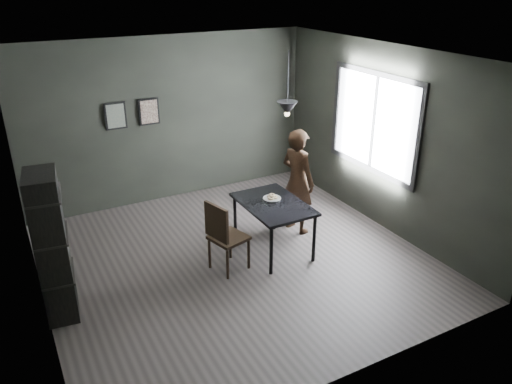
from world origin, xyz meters
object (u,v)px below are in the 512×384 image
white_plate (272,199)px  pendant_lamp (287,108)px  cafe_table (273,208)px  wood_chair (223,233)px  shelf_unit (52,247)px  woman (298,181)px

white_plate → pendant_lamp: 1.31m
cafe_table → wood_chair: (-0.86, -0.17, -0.10)m
cafe_table → wood_chair: 0.88m
wood_chair → shelf_unit: bearing=162.1°
white_plate → shelf_unit: (-2.96, -0.19, 0.13)m
cafe_table → white_plate: size_ratio=5.22×
pendant_lamp → wood_chair: bearing=-166.4°
cafe_table → woman: bearing=30.0°
wood_chair → shelf_unit: size_ratio=0.57×
pendant_lamp → shelf_unit: bearing=-176.8°
white_plate → wood_chair: wood_chair is taller
white_plate → wood_chair: bearing=-162.4°
white_plate → wood_chair: (-0.90, -0.29, -0.18)m
cafe_table → woman: woman is taller
wood_chair → shelf_unit: (-2.06, 0.09, 0.31)m
wood_chair → cafe_table: bearing=-4.3°
cafe_table → wood_chair: size_ratio=1.19×
cafe_table → shelf_unit: 2.93m
woman → shelf_unit: (-3.55, -0.44, 0.07)m
cafe_table → wood_chair: wood_chair is taller
woman → shelf_unit: bearing=82.2°
woman → shelf_unit: size_ratio=0.92×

